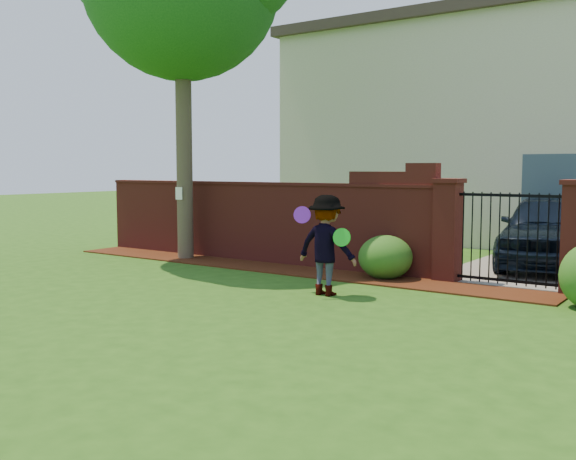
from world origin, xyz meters
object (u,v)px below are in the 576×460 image
Objects in this scene: frisbee_purple at (302,215)px; frisbee_green at (342,237)px; man at (325,245)px; car at (549,231)px.

frisbee_green is (0.63, 0.18, -0.34)m from frisbee_purple.
man is 5.90× the size of frisbee_purple.
man reaches higher than car.
car is 2.79× the size of man.
car reaches higher than frisbee_purple.
frisbee_green is (0.37, -0.10, 0.16)m from man.
car is 16.49× the size of frisbee_purple.
man is 5.60× the size of frisbee_green.
frisbee_purple is at bearing 46.09° from man.
frisbee_purple is at bearing -164.25° from frisbee_green.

